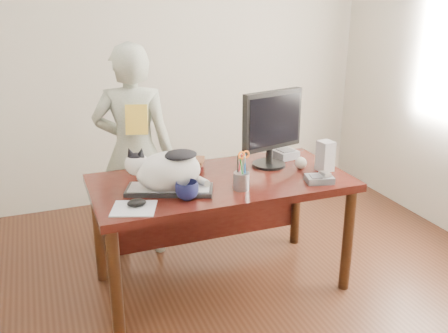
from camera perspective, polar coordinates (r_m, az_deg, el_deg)
room at (r=2.41m, az=4.72°, el=7.14°), size 4.50×4.50×4.50m
desk at (r=3.24m, az=-0.82°, el=-3.42°), size 1.60×0.80×0.75m
keyboard at (r=2.93m, az=-6.25°, el=-2.63°), size 0.54×0.36×0.03m
cat at (r=2.89m, az=-6.66°, el=-0.31°), size 0.48×0.36×0.28m
monitor at (r=3.27m, az=5.52°, el=4.78°), size 0.45×0.27×0.51m
pen_cup at (r=2.94m, az=2.02°, el=-1.41°), size 0.11×0.11×0.24m
mousepad at (r=2.74m, az=-10.26°, el=-4.73°), size 0.29×0.28×0.01m
mouse at (r=2.76m, az=-9.96°, el=-4.11°), size 0.12×0.10×0.04m
coffee_mug at (r=2.81m, az=-4.26°, el=-2.74°), size 0.18×0.18×0.10m
phone at (r=3.11m, az=10.90°, el=-1.34°), size 0.19×0.15×0.07m
speaker at (r=3.30m, az=11.50°, el=1.19°), size 0.10×0.11×0.20m
baseball at (r=3.33m, az=8.77°, el=0.42°), size 0.08×0.08×0.08m
book_stack at (r=3.30m, az=-4.30°, el=0.41°), size 0.27×0.24×0.09m
calculator at (r=3.55m, az=6.76°, el=1.55°), size 0.18×0.22×0.06m
person at (r=3.62m, az=-10.24°, el=1.66°), size 0.65×0.53×1.55m
held_book at (r=3.39m, az=-9.95°, el=5.29°), size 0.17×0.13×0.20m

